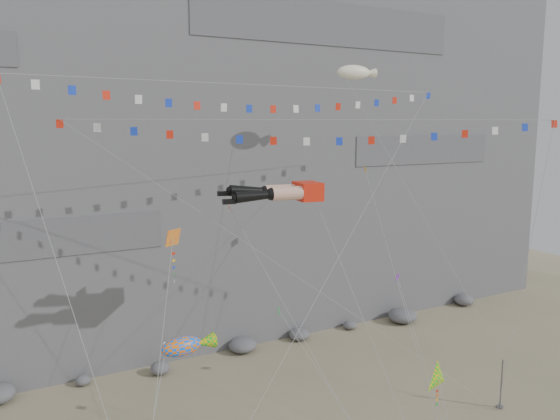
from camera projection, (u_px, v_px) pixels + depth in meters
name	position (u px, v px, depth m)	size (l,w,h in m)	color
cliff	(184.00, 85.00, 59.42)	(80.00, 28.00, 50.00)	slate
talus_boulders	(243.00, 345.00, 50.09)	(60.00, 3.00, 1.20)	slate
anchor_pole_right	(501.00, 384.00, 39.92)	(0.12, 0.12, 3.71)	slate
legs_kite	(282.00, 193.00, 37.27)	(7.24, 14.53, 20.53)	red
flag_banner_upper	(261.00, 85.00, 38.62)	(33.53, 15.10, 29.66)	red
flag_banner_lower	(324.00, 120.00, 37.28)	(32.51, 12.59, 24.63)	red
harlequin_kite	(173.00, 239.00, 29.18)	(5.14, 7.20, 16.37)	#FA1B2B
fish_windsock	(182.00, 347.00, 29.90)	(6.23, 5.15, 10.55)	orange
delta_kite	(438.00, 378.00, 33.38)	(3.59, 5.76, 7.73)	#E3B70B
blimp_windsock	(354.00, 73.00, 44.87)	(8.29, 15.30, 29.37)	white
small_kite_a	(231.00, 210.00, 38.61)	(4.41, 14.77, 20.84)	#FF5415
small_kite_b	(398.00, 280.00, 40.57)	(4.09, 10.87, 14.29)	purple
small_kite_c	(281.00, 314.00, 34.33)	(3.90, 9.54, 13.09)	green
small_kite_d	(367.00, 175.00, 44.60)	(6.26, 17.47, 24.54)	#EDA814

